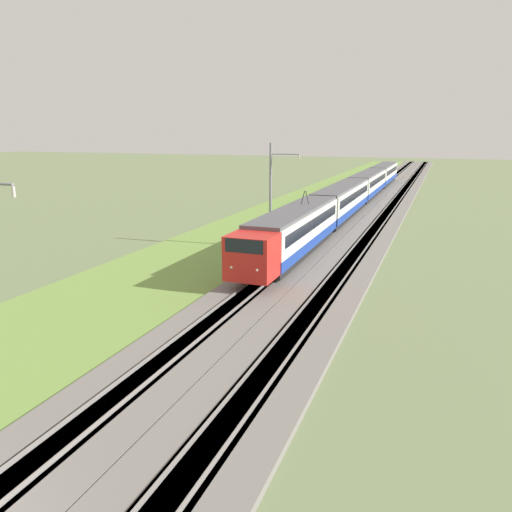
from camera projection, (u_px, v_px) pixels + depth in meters
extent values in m
cube|color=slate|center=(342.00, 218.00, 56.96)|extent=(240.00, 4.40, 0.30)
cube|color=slate|center=(382.00, 221.00, 55.44)|extent=(240.00, 4.40, 0.30)
cube|color=#4C4238|center=(342.00, 218.00, 56.96)|extent=(240.00, 1.57, 0.30)
cube|color=gray|center=(337.00, 216.00, 57.09)|extent=(240.00, 0.07, 0.15)
cube|color=gray|center=(347.00, 217.00, 56.72)|extent=(240.00, 0.07, 0.15)
cube|color=#4C4238|center=(382.00, 221.00, 55.44)|extent=(240.00, 1.57, 0.30)
cube|color=gray|center=(377.00, 218.00, 55.57)|extent=(240.00, 0.07, 0.15)
cube|color=gray|center=(387.00, 219.00, 55.21)|extent=(240.00, 0.07, 0.15)
cube|color=olive|center=(282.00, 216.00, 59.41)|extent=(240.00, 11.41, 0.12)
cube|color=red|center=(252.00, 256.00, 30.32)|extent=(2.58, 2.85, 2.72)
cube|color=black|center=(250.00, 243.00, 29.75)|extent=(1.86, 2.38, 0.82)
sphere|color=#F2EAC6|center=(232.00, 267.00, 29.58)|extent=(0.20, 0.20, 0.20)
sphere|color=#F2EAC6|center=(257.00, 270.00, 29.02)|extent=(0.20, 0.20, 0.20)
cube|color=navy|center=(296.00, 241.00, 39.35)|extent=(16.78, 2.97, 0.76)
cube|color=silver|center=(296.00, 224.00, 39.03)|extent=(16.78, 2.97, 1.96)
cube|color=black|center=(296.00, 222.00, 38.99)|extent=(15.44, 2.99, 0.82)
cube|color=#515156|center=(296.00, 210.00, 38.76)|extent=(16.78, 2.73, 0.25)
cube|color=black|center=(296.00, 249.00, 39.51)|extent=(15.94, 2.53, 0.55)
cylinder|color=black|center=(261.00, 267.00, 33.67)|extent=(0.86, 0.12, 0.86)
cylinder|color=black|center=(276.00, 268.00, 33.30)|extent=(0.86, 0.12, 0.86)
cube|color=navy|center=(342.00, 208.00, 56.32)|extent=(19.36, 2.97, 0.76)
cube|color=silver|center=(342.00, 196.00, 55.99)|extent=(19.36, 2.97, 1.96)
cube|color=black|center=(342.00, 195.00, 55.96)|extent=(17.81, 2.99, 0.82)
cube|color=#515156|center=(343.00, 186.00, 55.73)|extent=(19.36, 2.73, 0.25)
cube|color=black|center=(341.00, 214.00, 56.48)|extent=(18.39, 2.53, 0.55)
cube|color=navy|center=(368.00, 190.00, 74.46)|extent=(19.36, 2.97, 0.76)
cube|color=silver|center=(368.00, 181.00, 74.14)|extent=(19.36, 2.97, 1.96)
cube|color=black|center=(368.00, 180.00, 74.10)|extent=(17.81, 2.99, 0.82)
cube|color=#515156|center=(369.00, 173.00, 73.87)|extent=(19.36, 2.73, 0.25)
cube|color=black|center=(367.00, 194.00, 74.62)|extent=(18.39, 2.53, 0.55)
cube|color=navy|center=(383.00, 179.00, 92.61)|extent=(19.36, 2.97, 0.76)
cube|color=silver|center=(384.00, 171.00, 92.28)|extent=(19.36, 2.97, 1.96)
cube|color=black|center=(384.00, 170.00, 92.24)|extent=(17.81, 2.99, 0.82)
cube|color=#515156|center=(384.00, 165.00, 92.01)|extent=(19.36, 2.73, 0.25)
cube|color=black|center=(383.00, 182.00, 92.77)|extent=(18.39, 2.53, 0.55)
cylinder|color=black|center=(303.00, 197.00, 40.94)|extent=(0.06, 0.33, 1.08)
cylinder|color=black|center=(307.00, 197.00, 40.82)|extent=(0.06, 0.33, 1.08)
cube|color=black|center=(268.00, 280.00, 33.70)|extent=(0.10, 0.10, 0.00)
cylinder|color=#B2ADA8|center=(14.00, 192.00, 13.69)|extent=(0.10, 0.10, 0.30)
cylinder|color=slate|center=(271.00, 197.00, 41.62)|extent=(0.22, 0.22, 8.88)
cylinder|color=slate|center=(285.00, 154.00, 40.36)|extent=(0.08, 2.40, 0.08)
cylinder|color=#B2ADA8|center=(299.00, 157.00, 40.00)|extent=(0.10, 0.10, 0.30)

